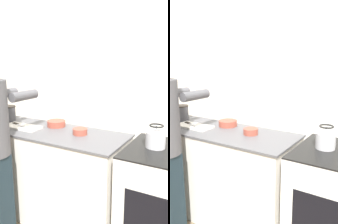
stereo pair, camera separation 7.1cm
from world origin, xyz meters
The scene contains 9 objects.
wall_back centered at (0.00, 0.74, 1.30)m, with size 8.00×0.05×2.60m.
counter centered at (-0.36, 0.29, 0.46)m, with size 1.66×0.59×0.91m.
oven centered at (0.84, 0.34, 0.45)m, with size 0.67×0.68×0.90m.
cutting_board centered at (-0.59, 0.23, 0.92)m, with size 0.40×0.19×0.02m.
knife centered at (-0.65, 0.24, 0.93)m, with size 0.23×0.09×0.01m.
kettle centered at (0.72, 0.36, 0.98)m, with size 0.16×0.16×0.19m.
bowl_prep centered at (-0.32, 0.44, 0.94)m, with size 0.19×0.19×0.06m.
bowl_mixing centered at (0.03, 0.33, 0.94)m, with size 0.14×0.14×0.06m.
canister_jar centered at (-0.92, 0.37, 1.00)m, with size 0.16×0.16×0.17m.
Camera 1 is at (1.17, -1.57, 1.62)m, focal length 40.00 mm.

